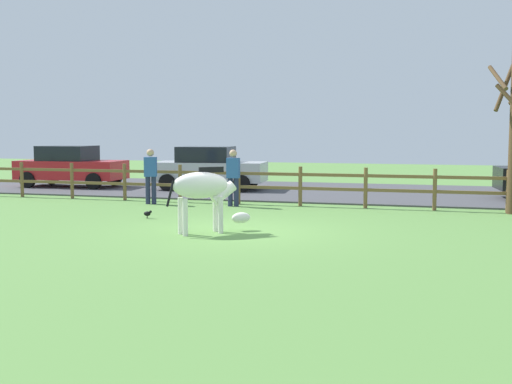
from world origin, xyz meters
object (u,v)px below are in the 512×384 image
object	(u,v)px
crow_on_grass	(148,213)
parked_car_silver	(209,168)
parked_car_red	(71,166)
zebra	(204,190)
visitor_left_of_tree	(233,175)
visitor_right_of_tree	(151,174)

from	to	relation	value
crow_on_grass	parked_car_silver	size ratio (longest dim) A/B	0.05
crow_on_grass	parked_car_silver	xyz separation A→B (m)	(-1.13, 7.46, 0.72)
parked_car_silver	parked_car_red	bearing A→B (deg)	-175.86
zebra	visitor_left_of_tree	xyz separation A→B (m)	(-0.95, 4.85, -0.02)
parked_car_red	visitor_left_of_tree	distance (m)	8.81
crow_on_grass	parked_car_red	world-z (taller)	parked_car_red
visitor_right_of_tree	zebra	bearing A→B (deg)	-53.57
zebra	visitor_left_of_tree	distance (m)	4.94
crow_on_grass	parked_car_red	bearing A→B (deg)	133.09
parked_car_silver	visitor_right_of_tree	world-z (taller)	visitor_right_of_tree
zebra	parked_car_silver	bearing A→B (deg)	109.74
visitor_left_of_tree	crow_on_grass	bearing A→B (deg)	-112.03
visitor_right_of_tree	parked_car_red	bearing A→B (deg)	142.16
zebra	parked_car_red	world-z (taller)	parked_car_red
crow_on_grass	zebra	bearing A→B (deg)	-39.27
parked_car_red	visitor_right_of_tree	xyz separation A→B (m)	(5.30, -4.12, 0.06)
parked_car_red	visitor_right_of_tree	world-z (taller)	visitor_right_of_tree
crow_on_grass	parked_car_red	distance (m)	9.70
zebra	crow_on_grass	size ratio (longest dim) A/B	7.16
parked_car_silver	visitor_right_of_tree	distance (m)	4.52
visitor_left_of_tree	visitor_right_of_tree	xyz separation A→B (m)	(-2.55, -0.11, 0.00)
crow_on_grass	visitor_left_of_tree	world-z (taller)	visitor_left_of_tree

